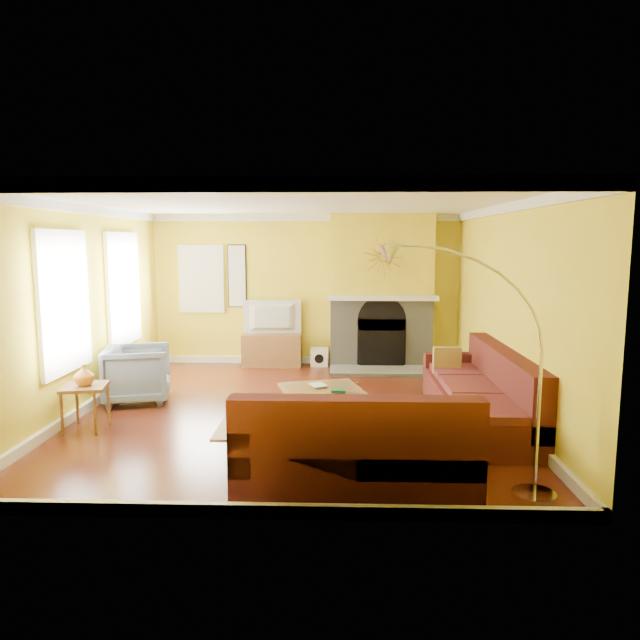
{
  "coord_description": "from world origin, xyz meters",
  "views": [
    {
      "loc": [
        0.6,
        -7.3,
        2.22
      ],
      "look_at": [
        0.34,
        0.4,
        1.16
      ],
      "focal_mm": 32.0,
      "sensor_mm": 36.0,
      "label": 1
    }
  ],
  "objects_px": {
    "arc_lamp": "(470,376)",
    "coffee_table": "(323,404)",
    "sectional_sofa": "(390,395)",
    "side_table": "(86,407)",
    "media_console": "(272,350)",
    "armchair": "(137,374)"
  },
  "relations": [
    {
      "from": "media_console",
      "to": "side_table",
      "type": "height_order",
      "value": "media_console"
    },
    {
      "from": "sectional_sofa",
      "to": "armchair",
      "type": "height_order",
      "value": "sectional_sofa"
    },
    {
      "from": "armchair",
      "to": "sectional_sofa",
      "type": "bearing_deg",
      "value": -123.32
    },
    {
      "from": "side_table",
      "to": "media_console",
      "type": "bearing_deg",
      "value": 63.43
    },
    {
      "from": "coffee_table",
      "to": "side_table",
      "type": "distance_m",
      "value": 2.85
    },
    {
      "from": "armchair",
      "to": "coffee_table",
      "type": "bearing_deg",
      "value": -118.95
    },
    {
      "from": "sectional_sofa",
      "to": "armchair",
      "type": "distance_m",
      "value": 3.61
    },
    {
      "from": "armchair",
      "to": "side_table",
      "type": "xyz_separation_m",
      "value": [
        -0.2,
        -1.2,
        -0.13
      ]
    },
    {
      "from": "media_console",
      "to": "armchair",
      "type": "distance_m",
      "value": 2.89
    },
    {
      "from": "side_table",
      "to": "armchair",
      "type": "bearing_deg",
      "value": 80.54
    },
    {
      "from": "arc_lamp",
      "to": "coffee_table",
      "type": "bearing_deg",
      "value": 120.72
    },
    {
      "from": "media_console",
      "to": "armchair",
      "type": "height_order",
      "value": "armchair"
    },
    {
      "from": "coffee_table",
      "to": "media_console",
      "type": "relative_size",
      "value": 0.93
    },
    {
      "from": "sectional_sofa",
      "to": "coffee_table",
      "type": "height_order",
      "value": "sectional_sofa"
    },
    {
      "from": "armchair",
      "to": "side_table",
      "type": "distance_m",
      "value": 1.22
    },
    {
      "from": "media_console",
      "to": "arc_lamp",
      "type": "distance_m",
      "value": 5.84
    },
    {
      "from": "coffee_table",
      "to": "side_table",
      "type": "height_order",
      "value": "side_table"
    },
    {
      "from": "side_table",
      "to": "arc_lamp",
      "type": "distance_m",
      "value": 4.52
    },
    {
      "from": "sectional_sofa",
      "to": "coffee_table",
      "type": "distance_m",
      "value": 0.98
    },
    {
      "from": "sectional_sofa",
      "to": "armchair",
      "type": "bearing_deg",
      "value": 160.56
    },
    {
      "from": "media_console",
      "to": "arc_lamp",
      "type": "height_order",
      "value": "arc_lamp"
    },
    {
      "from": "arc_lamp",
      "to": "sectional_sofa",
      "type": "bearing_deg",
      "value": 106.62
    }
  ]
}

